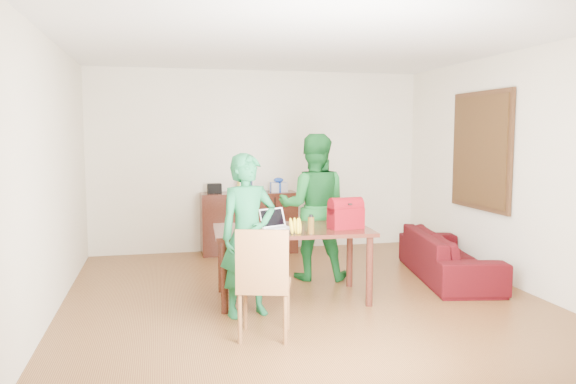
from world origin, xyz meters
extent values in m
cube|color=#4B2412|center=(0.00, 0.00, -0.05)|extent=(5.00, 5.50, 0.10)
cube|color=white|center=(0.00, 0.00, 2.75)|extent=(5.00, 5.50, 0.10)
cube|color=beige|center=(0.00, 2.80, 1.35)|extent=(5.00, 0.10, 2.70)
cube|color=beige|center=(0.00, -2.80, 1.35)|extent=(5.00, 0.10, 2.70)
cube|color=beige|center=(-2.55, 0.00, 1.35)|extent=(0.10, 5.50, 2.70)
cube|color=beige|center=(2.55, 0.00, 1.35)|extent=(0.10, 5.50, 2.70)
cube|color=#3F2614|center=(2.46, 0.70, 1.55)|extent=(0.04, 1.28, 1.48)
cube|color=#4B3316|center=(2.43, 0.70, 1.55)|extent=(0.01, 1.18, 1.36)
cube|color=black|center=(-0.20, 2.51, 0.45)|extent=(1.40, 0.45, 0.90)
cube|color=black|center=(-0.70, 2.51, 0.97)|extent=(0.20, 0.14, 0.14)
cube|color=silver|center=(0.25, 2.51, 0.97)|extent=(0.24, 0.22, 0.14)
ellipsoid|color=#1A3FA9|center=(0.25, 2.51, 1.08)|extent=(0.14, 0.14, 0.07)
cube|color=black|center=(-0.11, 0.09, 0.75)|extent=(1.69, 1.02, 0.04)
cylinder|color=black|center=(-0.87, -0.24, 0.36)|extent=(0.07, 0.07, 0.73)
cylinder|color=black|center=(0.60, -0.33, 0.36)|extent=(0.07, 0.07, 0.73)
cylinder|color=black|center=(-0.82, 0.52, 0.36)|extent=(0.07, 0.07, 0.73)
cylinder|color=black|center=(0.65, 0.43, 0.36)|extent=(0.07, 0.07, 0.73)
cube|color=brown|center=(-0.61, -0.95, 0.45)|extent=(0.54, 0.53, 0.05)
cube|color=brown|center=(-0.66, -1.13, 0.73)|extent=(0.43, 0.15, 0.50)
imported|color=#166336|center=(-0.65, -0.33, 0.79)|extent=(0.65, 0.52, 1.58)
imported|color=#135920|center=(0.34, 0.88, 0.88)|extent=(1.00, 0.87, 1.76)
cube|color=white|center=(-0.26, 0.03, 0.77)|extent=(0.36, 0.32, 0.02)
cube|color=black|center=(-0.26, 0.03, 0.88)|extent=(0.31, 0.19, 0.19)
cylinder|color=#523812|center=(-0.01, -0.27, 0.86)|extent=(0.07, 0.07, 0.19)
cube|color=maroon|center=(0.44, -0.03, 0.90)|extent=(0.37, 0.25, 0.26)
imported|color=#3D0814|center=(1.95, 0.51, 0.28)|extent=(1.10, 2.04, 0.56)
camera|label=1|loc=(-1.47, -5.62, 1.77)|focal=35.00mm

